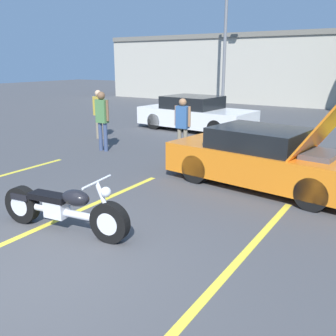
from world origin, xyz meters
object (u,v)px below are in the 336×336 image
object	(u,v)px
motorcycle	(63,209)
spectator_near_motorcycle	(182,122)
spectator_midground	(99,110)
light_pole	(226,38)
show_car_hood_open	(266,159)
spectator_by_show_car	(102,116)
parked_car_left_row	(195,114)

from	to	relation	value
motorcycle	spectator_near_motorcycle	distance (m)	5.55
spectator_near_motorcycle	spectator_midground	world-z (taller)	spectator_midground
light_pole	spectator_near_motorcycle	xyz separation A→B (m)	(3.76, -11.18, -2.92)
light_pole	motorcycle	size ratio (longest dim) A/B	2.96
motorcycle	show_car_hood_open	size ratio (longest dim) A/B	0.54
light_pole	spectator_midground	size ratio (longest dim) A/B	4.13
motorcycle	spectator_by_show_car	distance (m)	5.73
spectator_by_show_car	motorcycle	bearing A→B (deg)	-54.25
spectator_near_motorcycle	light_pole	bearing A→B (deg)	108.61
show_car_hood_open	spectator_by_show_car	bearing A→B (deg)	179.90
spectator_by_show_car	show_car_hood_open	bearing A→B (deg)	-7.01
show_car_hood_open	spectator_near_motorcycle	bearing A→B (deg)	160.67
parked_car_left_row	spectator_midground	size ratio (longest dim) A/B	2.77
parked_car_left_row	spectator_near_motorcycle	distance (m)	4.33
motorcycle	spectator_near_motorcycle	xyz separation A→B (m)	(-0.99, 5.42, 0.59)
parked_car_left_row	spectator_near_motorcycle	world-z (taller)	spectator_near_motorcycle
motorcycle	show_car_hood_open	xyz separation A→B (m)	(1.96, 3.97, 0.24)
spectator_by_show_car	spectator_midground	size ratio (longest dim) A/B	1.05
light_pole	parked_car_left_row	size ratio (longest dim) A/B	1.49
spectator_by_show_car	spectator_near_motorcycle	bearing A→B (deg)	19.07
light_pole	show_car_hood_open	xyz separation A→B (m)	(6.72, -12.63, -3.27)
parked_car_left_row	spectator_midground	xyz separation A→B (m)	(-1.99, -3.40, 0.39)
motorcycle	show_car_hood_open	world-z (taller)	show_car_hood_open
spectator_midground	light_pole	bearing A→B (deg)	90.23
motorcycle	spectator_near_motorcycle	size ratio (longest dim) A/B	1.44
spectator_near_motorcycle	spectator_midground	bearing A→B (deg)	171.60
parked_car_left_row	motorcycle	bearing A→B (deg)	-68.96
light_pole	spectator_by_show_car	size ratio (longest dim) A/B	3.93
spectator_by_show_car	light_pole	bearing A→B (deg)	96.82
show_car_hood_open	light_pole	bearing A→B (deg)	124.90
light_pole	spectator_near_motorcycle	world-z (taller)	light_pole
show_car_hood_open	spectator_by_show_car	distance (m)	5.34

